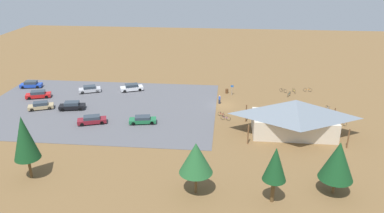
{
  "coord_description": "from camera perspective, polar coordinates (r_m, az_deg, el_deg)",
  "views": [
    {
      "loc": [
        -0.58,
        65.76,
        26.29
      ],
      "look_at": [
        5.43,
        4.16,
        1.2
      ],
      "focal_mm": 34.97,
      "sensor_mm": 36.0,
      "label": 1
    }
  ],
  "objects": [
    {
      "name": "bike_pavilion",
      "position": [
        60.19,
        15.36,
        -1.32
      ],
      "size": [
        14.76,
        8.33,
        5.79
      ],
      "color": "beige",
      "rests_on": "ground"
    },
    {
      "name": "car_maroon_aisle_side",
      "position": [
        64.78,
        -15.01,
        -1.97
      ],
      "size": [
        5.04,
        3.18,
        1.38
      ],
      "color": "maroon",
      "rests_on": "parking_lot_asphalt"
    },
    {
      "name": "lot_sign",
      "position": [
        75.66,
        6.12,
        2.74
      ],
      "size": [
        0.56,
        0.08,
        2.2
      ],
      "color": "#99999E",
      "rests_on": "ground"
    },
    {
      "name": "bicycle_green_front_row",
      "position": [
        69.48,
        17.81,
        -0.95
      ],
      "size": [
        0.48,
        1.67,
        0.84
      ],
      "color": "black",
      "rests_on": "ground"
    },
    {
      "name": "trash_bin",
      "position": [
        77.0,
        5.34,
        2.36
      ],
      "size": [
        0.6,
        0.6,
        0.9
      ],
      "primitive_type": "cylinder",
      "color": "brown",
      "rests_on": "ground"
    },
    {
      "name": "pine_west",
      "position": [
        42.72,
        12.58,
        -8.61
      ],
      "size": [
        2.68,
        2.68,
        6.96
      ],
      "color": "brown",
      "rests_on": "ground"
    },
    {
      "name": "car_red_back_corner",
      "position": [
        79.93,
        -22.4,
        1.71
      ],
      "size": [
        5.02,
        3.22,
        1.43
      ],
      "color": "red",
      "rests_on": "parking_lot_asphalt"
    },
    {
      "name": "bicycle_white_lone_east",
      "position": [
        69.44,
        19.77,
        -1.23
      ],
      "size": [
        1.06,
        1.31,
        0.85
      ],
      "color": "black",
      "rests_on": "ground"
    },
    {
      "name": "car_tan_by_curb",
      "position": [
        73.84,
        -22.07,
        0.13
      ],
      "size": [
        4.75,
        3.3,
        1.39
      ],
      "color": "tan",
      "rests_on": "parking_lot_asphalt"
    },
    {
      "name": "bicycle_blue_trailside",
      "position": [
        67.03,
        21.88,
        -2.38
      ],
      "size": [
        1.46,
        0.8,
        0.83
      ],
      "color": "black",
      "rests_on": "ground"
    },
    {
      "name": "ground",
      "position": [
        70.82,
        4.71,
        0.2
      ],
      "size": [
        160.0,
        160.0,
        0.0
      ],
      "primitive_type": "plane",
      "color": "brown",
      "rests_on": "ground"
    },
    {
      "name": "bicycle_purple_yard_center",
      "position": [
        64.32,
        5.15,
        -1.76
      ],
      "size": [
        1.72,
        0.64,
        0.91
      ],
      "color": "black",
      "rests_on": "ground"
    },
    {
      "name": "car_silver_front_row",
      "position": [
        79.83,
        -15.34,
        2.58
      ],
      "size": [
        4.68,
        3.29,
        1.37
      ],
      "color": "#BCBCC1",
      "rests_on": "parking_lot_asphalt"
    },
    {
      "name": "bicycle_yellow_edge_north",
      "position": [
        79.69,
        15.31,
        2.27
      ],
      "size": [
        0.53,
        1.73,
        0.82
      ],
      "color": "black",
      "rests_on": "ground"
    },
    {
      "name": "bicycle_silver_yard_front",
      "position": [
        72.56,
        19.99,
        -0.25
      ],
      "size": [
        0.48,
        1.66,
        0.88
      ],
      "color": "black",
      "rests_on": "ground"
    },
    {
      "name": "pine_far_east",
      "position": [
        50.12,
        -24.2,
        -4.38
      ],
      "size": [
        3.19,
        3.19,
        8.49
      ],
      "color": "brown",
      "rests_on": "ground"
    },
    {
      "name": "visitor_at_bikes",
      "position": [
        71.19,
        4.22,
        1.11
      ],
      "size": [
        0.38,
        0.4,
        1.71
      ],
      "color": "#2D3347",
      "rests_on": "ground"
    },
    {
      "name": "pine_midwest",
      "position": [
        46.47,
        21.36,
        -7.69
      ],
      "size": [
        3.99,
        3.99,
        6.78
      ],
      "color": "brown",
      "rests_on": "ground"
    },
    {
      "name": "bicycle_red_near_sign",
      "position": [
        65.77,
        4.52,
        -1.22
      ],
      "size": [
        1.33,
        1.01,
        0.83
      ],
      "color": "black",
      "rests_on": "ground"
    },
    {
      "name": "bicycle_teal_yard_right",
      "position": [
        77.44,
        14.58,
        1.8
      ],
      "size": [
        0.89,
        1.5,
        0.89
      ],
      "color": "black",
      "rests_on": "ground"
    },
    {
      "name": "parking_lot_asphalt",
      "position": [
        71.67,
        -13.98,
        -0.12
      ],
      "size": [
        43.38,
        29.4,
        0.05
      ],
      "primitive_type": "cube",
      "color": "#56565B",
      "rests_on": "ground"
    },
    {
      "name": "car_white_mid_lot",
      "position": [
        78.85,
        -9.19,
        2.89
      ],
      "size": [
        4.97,
        3.5,
        1.45
      ],
      "color": "white",
      "rests_on": "parking_lot_asphalt"
    },
    {
      "name": "car_blue_near_entry",
      "position": [
        86.85,
        -23.34,
        3.11
      ],
      "size": [
        4.67,
        2.49,
        1.42
      ],
      "color": "#1E42B2",
      "rests_on": "parking_lot_asphalt"
    },
    {
      "name": "car_black_far_end",
      "position": [
        71.73,
        -17.83,
        0.12
      ],
      "size": [
        4.82,
        2.71,
        1.48
      ],
      "color": "black",
      "rests_on": "parking_lot_asphalt"
    },
    {
      "name": "pine_mideast",
      "position": [
        43.26,
        0.6,
        -7.85
      ],
      "size": [
        3.96,
        3.96,
        6.62
      ],
      "color": "brown",
      "rests_on": "ground"
    },
    {
      "name": "bicycle_orange_yard_left",
      "position": [
        81.26,
        17.22,
        2.45
      ],
      "size": [
        1.76,
        0.48,
        0.82
      ],
      "color": "black",
      "rests_on": "ground"
    },
    {
      "name": "bicycle_black_near_porch",
      "position": [
        79.48,
        13.75,
        2.38
      ],
      "size": [
        1.45,
        0.94,
        0.82
      ],
      "color": "black",
      "rests_on": "ground"
    },
    {
      "name": "visitor_by_pavilion",
      "position": [
        69.77,
        15.55,
        -0.1
      ],
      "size": [
        0.4,
        0.37,
        1.76
      ],
      "color": "#2D3347",
      "rests_on": "ground"
    },
    {
      "name": "car_green_second_row",
      "position": [
        63.25,
        -7.53,
        -2.01
      ],
      "size": [
        4.74,
        2.52,
        1.28
      ],
      "color": "#1E6B3D",
      "rests_on": "parking_lot_asphalt"
    }
  ]
}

